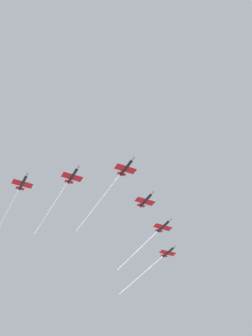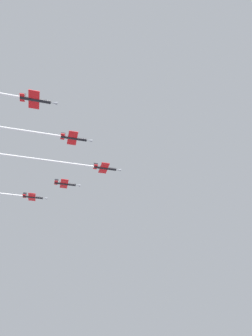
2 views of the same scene
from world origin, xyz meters
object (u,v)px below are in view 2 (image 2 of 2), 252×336
Objects in this scene: jet_port_inner at (66,184)px; jet_port_outer at (0,194)px; jet_lead at (65,163)px; jet_starboard_inner at (30,132)px.

jet_port_outer is (30.86, 9.22, -0.57)m from jet_port_inner.
jet_port_outer is at bearing -140.54° from jet_lead.
jet_lead reaches higher than jet_port_outer.
jet_starboard_inner is 49.24m from jet_port_outer.
jet_port_inner is 0.25× the size of jet_port_outer.
jet_port_outer is at bearing -119.42° from jet_port_inner.
jet_port_inner is 32.21m from jet_port_outer.
jet_port_outer is (43.12, -23.65, -2.33)m from jet_starboard_inner.
jet_port_inner reaches higher than jet_port_outer.
jet_lead reaches higher than jet_port_inner.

